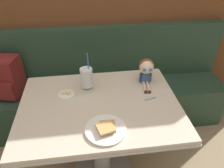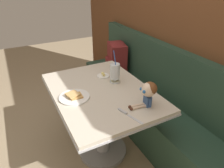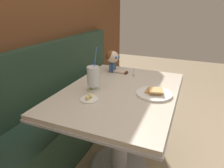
{
  "view_description": "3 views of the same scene",
  "coord_description": "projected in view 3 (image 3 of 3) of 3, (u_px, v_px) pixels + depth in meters",
  "views": [
    {
      "loc": [
        -0.06,
        -0.95,
        1.71
      ],
      "look_at": [
        0.1,
        0.26,
        0.85
      ],
      "focal_mm": 34.32,
      "sensor_mm": 36.0,
      "label": 1
    },
    {
      "loc": [
        1.42,
        -0.45,
        1.65
      ],
      "look_at": [
        0.08,
        0.25,
        0.82
      ],
      "focal_mm": 33.12,
      "sensor_mm": 36.0,
      "label": 2
    },
    {
      "loc": [
        -1.25,
        -0.28,
        1.33
      ],
      "look_at": [
        0.01,
        0.25,
        0.77
      ],
      "focal_mm": 31.73,
      "sensor_mm": 36.0,
      "label": 3
    }
  ],
  "objects": [
    {
      "name": "wood_panel_wall",
      "position": [
        20.0,
        21.0,
        1.59
      ],
      "size": [
        4.4,
        0.08,
        2.4
      ],
      "primitive_type": "cube",
      "color": "brown",
      "rests_on": "ground"
    },
    {
      "name": "booth_bench",
      "position": [
        56.0,
        120.0,
        1.84
      ],
      "size": [
        2.6,
        0.48,
        1.0
      ],
      "color": "#233D2D",
      "rests_on": "ground"
    },
    {
      "name": "diner_table",
      "position": [
        120.0,
        113.0,
        1.53
      ],
      "size": [
        1.11,
        0.81,
        0.74
      ],
      "color": "beige",
      "rests_on": "ground"
    },
    {
      "name": "toast_plate",
      "position": [
        154.0,
        93.0,
        1.38
      ],
      "size": [
        0.25,
        0.25,
        0.04
      ],
      "color": "white",
      "rests_on": "diner_table"
    },
    {
      "name": "milkshake_glass",
      "position": [
        93.0,
        77.0,
        1.42
      ],
      "size": [
        0.1,
        0.1,
        0.32
      ],
      "color": "silver",
      "rests_on": "diner_table"
    },
    {
      "name": "butter_saucer",
      "position": [
        89.0,
        99.0,
        1.3
      ],
      "size": [
        0.12,
        0.12,
        0.04
      ],
      "color": "white",
      "rests_on": "diner_table"
    },
    {
      "name": "butter_knife",
      "position": [
        134.0,
        73.0,
        1.8
      ],
      "size": [
        0.23,
        0.08,
        0.01
      ],
      "color": "silver",
      "rests_on": "diner_table"
    },
    {
      "name": "seated_doll",
      "position": [
        113.0,
        58.0,
        1.81
      ],
      "size": [
        0.12,
        0.22,
        0.2
      ],
      "color": "#385689",
      "rests_on": "diner_table"
    }
  ]
}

